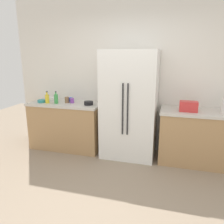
% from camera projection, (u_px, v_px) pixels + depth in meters
% --- Properties ---
extents(ground_plane, '(9.43, 9.43, 0.00)m').
position_uv_depth(ground_plane, '(101.00, 207.00, 2.66)').
color(ground_plane, gray).
extents(kitchen_back_panel, '(4.65, 0.10, 3.00)m').
position_uv_depth(kitchen_back_panel, '(133.00, 70.00, 4.06)').
color(kitchen_back_panel, silver).
rests_on(kitchen_back_panel, ground_plane).
extents(counter_left, '(1.37, 0.64, 0.89)m').
position_uv_depth(counter_left, '(67.00, 125.00, 4.30)').
color(counter_left, tan).
rests_on(counter_left, ground_plane).
extents(counter_right, '(1.44, 0.64, 0.89)m').
position_uv_depth(counter_right, '(204.00, 138.00, 3.65)').
color(counter_right, tan).
rests_on(counter_right, ground_plane).
extents(refrigerator, '(0.92, 0.67, 1.85)m').
position_uv_depth(refrigerator, '(129.00, 105.00, 3.83)').
color(refrigerator, white).
rests_on(refrigerator, ground_plane).
extents(toaster, '(0.28, 0.17, 0.16)m').
position_uv_depth(toaster, '(188.00, 106.00, 3.53)').
color(toaster, red).
rests_on(toaster, counter_right).
extents(bottle_a, '(0.07, 0.07, 0.22)m').
position_uv_depth(bottle_a, '(47.00, 99.00, 4.12)').
color(bottle_a, yellow).
rests_on(bottle_a, counter_left).
extents(bottle_b, '(0.07, 0.07, 0.23)m').
position_uv_depth(bottle_b, '(56.00, 99.00, 4.09)').
color(bottle_b, green).
rests_on(bottle_b, counter_left).
extents(cup_a, '(0.08, 0.08, 0.11)m').
position_uv_depth(cup_a, '(67.00, 100.00, 4.17)').
color(cup_a, brown).
rests_on(cup_a, counter_left).
extents(cup_b, '(0.07, 0.07, 0.09)m').
position_uv_depth(cup_b, '(72.00, 101.00, 4.14)').
color(cup_b, purple).
rests_on(cup_b, counter_left).
extents(cup_c, '(0.08, 0.08, 0.08)m').
position_uv_depth(cup_c, '(71.00, 99.00, 4.28)').
color(cup_c, blue).
rests_on(cup_c, counter_left).
extents(cup_d, '(0.08, 0.08, 0.10)m').
position_uv_depth(cup_d, '(187.00, 105.00, 3.77)').
color(cup_d, orange).
rests_on(cup_d, counter_right).
extents(bowl_a, '(0.16, 0.16, 0.07)m').
position_uv_depth(bowl_a, '(89.00, 103.00, 3.99)').
color(bowl_a, black).
rests_on(bowl_a, counter_left).
extents(bowl_b, '(0.16, 0.16, 0.07)m').
position_uv_depth(bowl_b, '(50.00, 99.00, 4.33)').
color(bowl_b, white).
rests_on(bowl_b, counter_left).
extents(bowl_c, '(0.16, 0.16, 0.05)m').
position_uv_depth(bowl_c, '(42.00, 101.00, 4.21)').
color(bowl_c, teal).
rests_on(bowl_c, counter_left).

